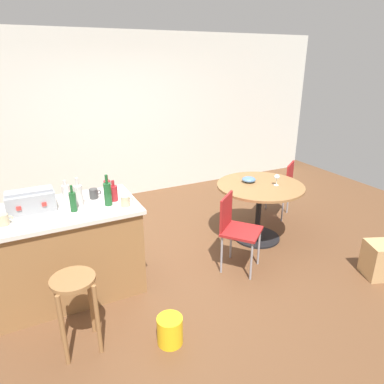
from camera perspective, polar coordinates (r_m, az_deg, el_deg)
The scene contains 20 objects.
ground_plane at distance 4.29m, azimuth -2.71°, elevation -11.03°, with size 8.80×8.80×0.00m, color brown.
back_wall at distance 5.99m, azimuth -12.64°, elevation 11.65°, with size 8.00×0.10×2.70m, color beige.
kitchen_island at distance 3.75m, azimuth -19.94°, elevation -9.16°, with size 1.46×0.82×0.94m.
wooden_stool at distance 3.04m, azimuth -18.58°, elevation -15.97°, with size 0.35×0.35×0.68m.
dining_table at distance 4.60m, azimuth 10.99°, elevation -0.89°, with size 1.11×1.11×0.77m.
folding_chair_near at distance 3.94m, azimuth 7.18°, elevation -5.63°, with size 0.56×0.56×0.88m.
folding_chair_far at distance 5.38m, azimuth 14.31°, elevation 1.15°, with size 0.56×0.56×0.86m.
toolbox at distance 3.59m, azimuth -24.92°, elevation -1.30°, with size 0.42×0.26×0.20m.
bottle_1 at distance 3.75m, azimuth -13.67°, elevation 0.80°, with size 0.07×0.07×0.21m.
bottle_2 at distance 3.76m, azimuth -19.96°, elevation 0.09°, with size 0.08×0.08×0.19m.
bottle_3 at distance 3.41m, azimuth -18.90°, elevation -1.44°, with size 0.06×0.06×0.26m.
bottle_4 at distance 3.53m, azimuth -18.10°, elevation -0.45°, with size 0.08×0.08×0.28m.
bottle_5 at distance 3.57m, azimuth -12.72°, elevation -0.14°, with size 0.08×0.08×0.21m.
bottle_6 at distance 3.46m, azimuth -13.64°, elevation -0.24°, with size 0.07×0.07×0.31m.
cup_0 at distance 3.39m, azimuth -28.48°, elevation -4.02°, with size 0.12×0.09×0.10m.
cup_1 at distance 3.42m, azimuth -10.84°, elevation -1.49°, with size 0.12×0.09×0.10m.
cup_2 at distance 3.69m, azimuth -15.78°, elevation -0.26°, with size 0.12×0.09×0.10m.
wine_glass at distance 4.53m, azimuth 13.73°, elevation 2.35°, with size 0.07×0.07×0.14m.
serving_bowl at distance 4.60m, azimuth 9.28°, elevation 2.04°, with size 0.18×0.18×0.07m, color #4C7099.
plastic_bucket at distance 3.18m, azimuth -3.64°, elevation -21.66°, with size 0.22×0.22×0.25m, color yellow.
Camera 1 is at (-1.46, -3.33, 2.28)m, focal length 32.58 mm.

